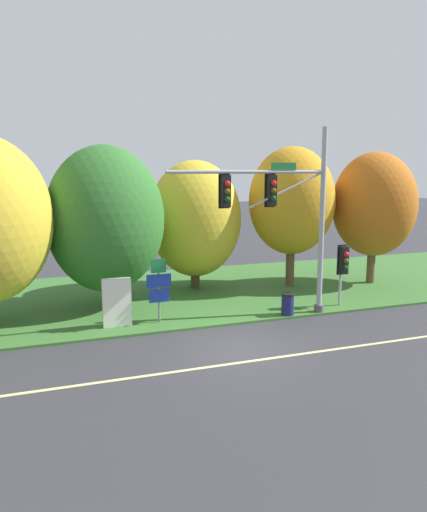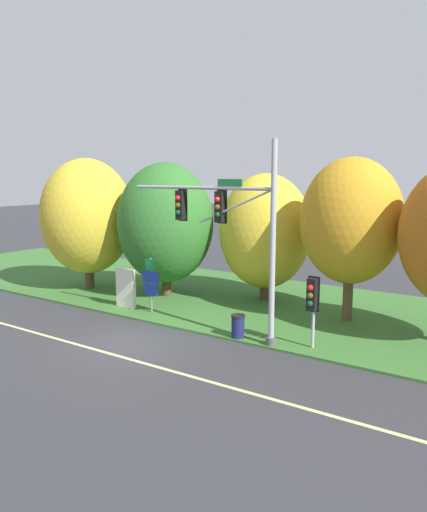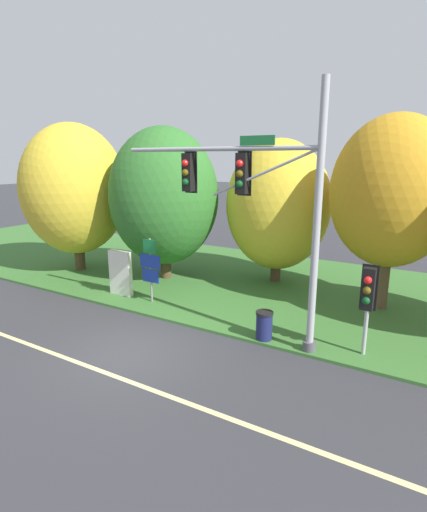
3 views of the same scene
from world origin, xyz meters
TOP-DOWN VIEW (x-y plane):
  - ground_plane at (0.00, 0.00)m, footprint 160.00×160.00m
  - lane_stripe at (0.00, -1.20)m, footprint 36.00×0.16m
  - grass_verge at (0.00, 8.25)m, footprint 48.00×11.50m
  - traffic_signal_mast at (3.07, 2.78)m, footprint 6.89×0.49m
  - pedestrian_signal_near_kerb at (6.29, 3.22)m, footprint 0.46×0.55m
  - route_sign_post at (-1.97, 3.65)m, footprint 1.00×0.08m
  - tree_left_of_mast at (-3.54, 6.68)m, footprint 5.08×5.08m
  - tree_behind_signpost at (1.24, 8.90)m, footprint 4.71×4.71m
  - tree_mid_verge at (6.11, 7.70)m, footprint 4.43×4.43m
  - tree_tall_centre at (10.57, 6.81)m, footprint 4.40×4.40m
  - info_kiosk at (-3.64, 3.68)m, footprint 1.10×0.24m
  - trash_bin at (3.34, 2.81)m, footprint 0.56×0.56m

SIDE VIEW (x-z plane):
  - ground_plane at x=0.00m, z-range 0.00..0.00m
  - lane_stripe at x=0.00m, z-range 0.00..0.01m
  - grass_verge at x=0.00m, z-range 0.00..0.10m
  - trash_bin at x=3.34m, z-range 0.11..1.04m
  - info_kiosk at x=-3.64m, z-range 0.09..1.99m
  - route_sign_post at x=-1.97m, z-range 0.34..2.95m
  - pedestrian_signal_near_kerb at x=6.29m, z-range 0.67..3.43m
  - tree_behind_signpost at x=1.24m, z-range 0.41..6.94m
  - tree_left_of_mast at x=-3.54m, z-range 0.46..7.55m
  - tree_tall_centre at x=10.57m, z-range 0.83..7.82m
  - tree_mid_verge at x=6.11m, z-range 0.93..8.16m
  - traffic_signal_mast at x=3.07m, z-range 0.75..8.50m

